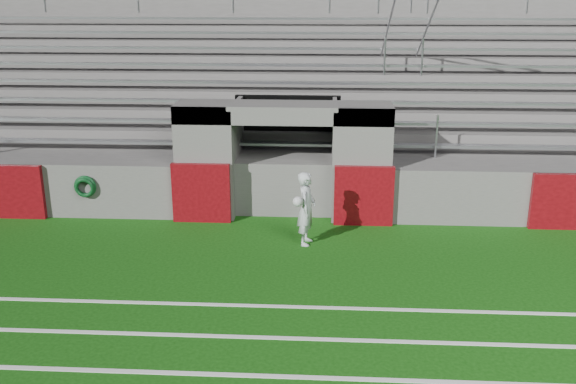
{
  "coord_description": "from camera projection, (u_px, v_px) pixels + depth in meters",
  "views": [
    {
      "loc": [
        0.91,
        -10.49,
        5.04
      ],
      "look_at": [
        0.2,
        1.8,
        1.1
      ],
      "focal_mm": 40.0,
      "sensor_mm": 36.0,
      "label": 1
    }
  ],
  "objects": [
    {
      "name": "ground",
      "position": [
        271.0,
        280.0,
        11.57
      ],
      "size": [
        90.0,
        90.0,
        0.0
      ],
      "primitive_type": "plane",
      "color": "#10440B",
      "rests_on": "ground"
    },
    {
      "name": "hose_coil",
      "position": [
        85.0,
        187.0,
        14.36
      ],
      "size": [
        0.51,
        0.14,
        0.51
      ],
      "color": "#0C3F1B",
      "rests_on": "ground"
    },
    {
      "name": "goalkeeper_with_ball",
      "position": [
        306.0,
        208.0,
        12.99
      ],
      "size": [
        0.49,
        0.64,
        1.52
      ],
      "color": "silver",
      "rests_on": "ground"
    },
    {
      "name": "stadium_structure",
      "position": [
        293.0,
        115.0,
        18.69
      ],
      "size": [
        26.0,
        8.48,
        5.42
      ],
      "color": "#5B5956",
      "rests_on": "ground"
    }
  ]
}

